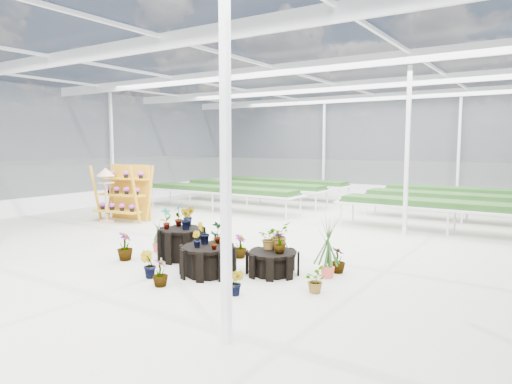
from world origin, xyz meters
The scene contains 10 objects.
ground_plane centered at (0.00, 0.00, 0.00)m, with size 24.00×24.00×0.00m, color gray.
greenhouse_shell centered at (0.00, 0.00, 2.25)m, with size 18.00×24.00×4.50m, color white, non-canonical shape.
steel_frame centered at (0.00, 0.00, 2.25)m, with size 18.00×24.00×4.50m, color silver, non-canonical shape.
nursery_benches centered at (0.00, 7.20, 0.42)m, with size 16.00×7.00×0.84m, color silver, non-canonical shape.
plinth_tall centered at (-0.26, -1.24, 0.33)m, with size 0.98×0.98×0.67m, color black.
plinth_mid centered at (0.94, -1.84, 0.27)m, with size 1.04×1.04×0.55m, color black.
plinth_low centered at (1.94, -1.14, 0.22)m, with size 0.97×0.97×0.44m, color black.
shelf_rack centered at (-5.18, 1.40, 0.90)m, with size 1.69×0.90×1.79m, color #C68B1A, non-canonical shape.
bird_table centered at (-5.39, 0.94, 0.86)m, with size 0.41×0.41×1.72m, color tan, non-canonical shape.
nursery_plants centered at (1.09, -1.15, 0.52)m, with size 4.76×3.12×1.34m.
Camera 1 is at (6.28, -8.35, 2.45)m, focal length 32.00 mm.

